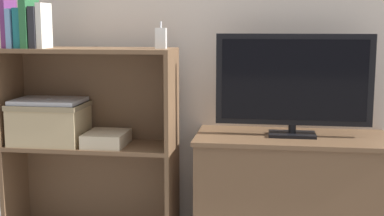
{
  "coord_description": "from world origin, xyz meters",
  "views": [
    {
      "loc": [
        0.36,
        -2.32,
        1.06
      ],
      "look_at": [
        0.0,
        0.15,
        0.66
      ],
      "focal_mm": 50.0,
      "sensor_mm": 36.0,
      "label": 1
    }
  ],
  "objects_px": {
    "baby_monitor": "(161,38)",
    "laptop": "(49,101)",
    "book_teal": "(22,28)",
    "book_forest": "(30,23)",
    "tv": "(294,82)",
    "tv_stand": "(290,189)",
    "book_charcoal": "(38,28)",
    "magazine_stack": "(107,139)",
    "book_ivory": "(44,26)",
    "book_plum": "(9,23)",
    "storage_basket_left": "(50,121)",
    "book_skyblue": "(15,29)"
  },
  "relations": [
    {
      "from": "storage_basket_left",
      "to": "baby_monitor",
      "type": "bearing_deg",
      "value": 1.54
    },
    {
      "from": "tv_stand",
      "to": "book_forest",
      "type": "relative_size",
      "value": 3.9
    },
    {
      "from": "book_plum",
      "to": "magazine_stack",
      "type": "relative_size",
      "value": 1.05
    },
    {
      "from": "book_plum",
      "to": "book_ivory",
      "type": "bearing_deg",
      "value": 0.0
    },
    {
      "from": "book_skyblue",
      "to": "book_charcoal",
      "type": "xyz_separation_m",
      "value": [
        0.11,
        0.0,
        0.01
      ]
    },
    {
      "from": "tv",
      "to": "tv_stand",
      "type": "bearing_deg",
      "value": 90.0
    },
    {
      "from": "book_charcoal",
      "to": "magazine_stack",
      "type": "xyz_separation_m",
      "value": [
        0.32,
        0.02,
        -0.53
      ]
    },
    {
      "from": "magazine_stack",
      "to": "storage_basket_left",
      "type": "bearing_deg",
      "value": 178.62
    },
    {
      "from": "tv",
      "to": "storage_basket_left",
      "type": "relative_size",
      "value": 2.05
    },
    {
      "from": "baby_monitor",
      "to": "laptop",
      "type": "relative_size",
      "value": 0.38
    },
    {
      "from": "tv",
      "to": "book_forest",
      "type": "bearing_deg",
      "value": -175.46
    },
    {
      "from": "book_teal",
      "to": "book_forest",
      "type": "bearing_deg",
      "value": 0.0
    },
    {
      "from": "book_plum",
      "to": "book_ivory",
      "type": "relative_size",
      "value": 1.14
    },
    {
      "from": "storage_basket_left",
      "to": "book_skyblue",
      "type": "bearing_deg",
      "value": -168.67
    },
    {
      "from": "book_forest",
      "to": "book_ivory",
      "type": "distance_m",
      "value": 0.07
    },
    {
      "from": "book_plum",
      "to": "storage_basket_left",
      "type": "distance_m",
      "value": 0.51
    },
    {
      "from": "storage_basket_left",
      "to": "book_plum",
      "type": "bearing_deg",
      "value": -170.53
    },
    {
      "from": "tv_stand",
      "to": "book_ivory",
      "type": "relative_size",
      "value": 4.31
    },
    {
      "from": "tv_stand",
      "to": "book_forest",
      "type": "distance_m",
      "value": 1.48
    },
    {
      "from": "book_teal",
      "to": "laptop",
      "type": "bearing_deg",
      "value": 15.29
    },
    {
      "from": "book_teal",
      "to": "book_charcoal",
      "type": "distance_m",
      "value": 0.08
    },
    {
      "from": "book_skyblue",
      "to": "tv_stand",
      "type": "bearing_deg",
      "value": 4.35
    },
    {
      "from": "laptop",
      "to": "storage_basket_left",
      "type": "bearing_deg",
      "value": -165.96
    },
    {
      "from": "tv",
      "to": "book_ivory",
      "type": "bearing_deg",
      "value": -175.19
    },
    {
      "from": "tv",
      "to": "laptop",
      "type": "bearing_deg",
      "value": -176.59
    },
    {
      "from": "book_plum",
      "to": "magazine_stack",
      "type": "height_order",
      "value": "book_plum"
    },
    {
      "from": "book_plum",
      "to": "magazine_stack",
      "type": "distance_m",
      "value": 0.72
    },
    {
      "from": "book_teal",
      "to": "book_charcoal",
      "type": "height_order",
      "value": "book_charcoal"
    },
    {
      "from": "book_plum",
      "to": "book_charcoal",
      "type": "distance_m",
      "value": 0.15
    },
    {
      "from": "book_plum",
      "to": "baby_monitor",
      "type": "distance_m",
      "value": 0.73
    },
    {
      "from": "book_charcoal",
      "to": "book_skyblue",
      "type": "bearing_deg",
      "value": 180.0
    },
    {
      "from": "book_teal",
      "to": "book_ivory",
      "type": "height_order",
      "value": "book_ivory"
    },
    {
      "from": "book_teal",
      "to": "storage_basket_left",
      "type": "relative_size",
      "value": 0.53
    },
    {
      "from": "book_forest",
      "to": "storage_basket_left",
      "type": "distance_m",
      "value": 0.48
    },
    {
      "from": "tv_stand",
      "to": "book_skyblue",
      "type": "height_order",
      "value": "book_skyblue"
    },
    {
      "from": "book_charcoal",
      "to": "book_ivory",
      "type": "relative_size",
      "value": 0.92
    },
    {
      "from": "baby_monitor",
      "to": "storage_basket_left",
      "type": "relative_size",
      "value": 0.36
    },
    {
      "from": "book_teal",
      "to": "magazine_stack",
      "type": "distance_m",
      "value": 0.66
    },
    {
      "from": "book_teal",
      "to": "storage_basket_left",
      "type": "distance_m",
      "value": 0.47
    },
    {
      "from": "book_forest",
      "to": "book_ivory",
      "type": "bearing_deg",
      "value": -0.0
    },
    {
      "from": "laptop",
      "to": "tv",
      "type": "bearing_deg",
      "value": 3.41
    },
    {
      "from": "tv_stand",
      "to": "book_forest",
      "type": "height_order",
      "value": "book_forest"
    },
    {
      "from": "baby_monitor",
      "to": "tv_stand",
      "type": "bearing_deg",
      "value": 5.25
    },
    {
      "from": "tv_stand",
      "to": "laptop",
      "type": "distance_m",
      "value": 1.25
    },
    {
      "from": "book_plum",
      "to": "book_teal",
      "type": "relative_size",
      "value": 1.28
    },
    {
      "from": "baby_monitor",
      "to": "book_plum",
      "type": "bearing_deg",
      "value": -176.59
    },
    {
      "from": "book_teal",
      "to": "book_charcoal",
      "type": "xyz_separation_m",
      "value": [
        0.08,
        0.0,
        0.0
      ]
    },
    {
      "from": "baby_monitor",
      "to": "laptop",
      "type": "bearing_deg",
      "value": -178.46
    },
    {
      "from": "book_teal",
      "to": "book_forest",
      "type": "height_order",
      "value": "book_forest"
    },
    {
      "from": "tv_stand",
      "to": "baby_monitor",
      "type": "distance_m",
      "value": 0.95
    }
  ]
}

